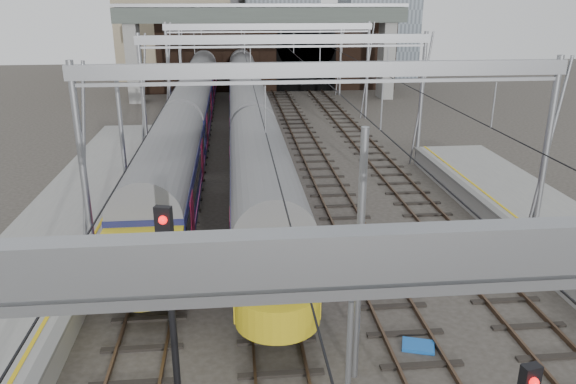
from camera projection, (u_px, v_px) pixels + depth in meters
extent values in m
cube|color=slate|center=(49.00, 350.00, 14.86)|extent=(0.35, 55.00, 0.12)
cube|color=gold|center=(29.00, 349.00, 14.79)|extent=(0.12, 55.00, 0.01)
cube|color=#4C3828|center=(161.00, 211.00, 27.05)|extent=(0.08, 80.00, 0.16)
cube|color=#4C3828|center=(191.00, 210.00, 27.19)|extent=(0.08, 80.00, 0.16)
cube|color=black|center=(176.00, 212.00, 27.14)|extent=(2.40, 80.00, 0.14)
cube|color=#4C3828|center=(244.00, 208.00, 27.42)|extent=(0.08, 80.00, 0.16)
cube|color=#4C3828|center=(273.00, 207.00, 27.56)|extent=(0.08, 80.00, 0.16)
cube|color=black|center=(259.00, 209.00, 27.52)|extent=(2.40, 80.00, 0.14)
cube|color=#4C3828|center=(325.00, 206.00, 27.79)|extent=(0.08, 80.00, 0.16)
cube|color=#4C3828|center=(353.00, 205.00, 27.93)|extent=(0.08, 80.00, 0.16)
cube|color=black|center=(339.00, 207.00, 27.89)|extent=(2.40, 80.00, 0.14)
cube|color=#4C3828|center=(403.00, 203.00, 28.17)|extent=(0.08, 80.00, 0.16)
cube|color=#4C3828|center=(431.00, 202.00, 28.30)|extent=(0.08, 80.00, 0.16)
cube|color=black|center=(417.00, 204.00, 28.26)|extent=(2.40, 80.00, 0.14)
cube|color=gray|center=(555.00, 246.00, 5.47)|extent=(16.80, 0.28, 0.50)
cylinder|color=gray|center=(84.00, 180.00, 19.05)|extent=(0.24, 0.24, 8.00)
cylinder|color=gray|center=(544.00, 166.00, 20.57)|extent=(0.24, 0.24, 8.00)
cube|color=gray|center=(325.00, 70.00, 18.62)|extent=(16.80, 0.28, 0.50)
cylinder|color=gray|center=(144.00, 105.00, 32.20)|extent=(0.24, 0.24, 8.00)
cylinder|color=gray|center=(421.00, 100.00, 33.72)|extent=(0.24, 0.24, 8.00)
cube|color=gray|center=(285.00, 39.00, 31.77)|extent=(16.80, 0.28, 0.50)
cylinder|color=gray|center=(168.00, 73.00, 45.35)|extent=(0.24, 0.24, 8.00)
cylinder|color=gray|center=(367.00, 71.00, 46.87)|extent=(0.24, 0.24, 8.00)
cube|color=gray|center=(269.00, 27.00, 44.92)|extent=(16.80, 0.28, 0.50)
cylinder|color=gray|center=(181.00, 58.00, 56.62)|extent=(0.24, 0.24, 8.00)
cylinder|color=gray|center=(341.00, 56.00, 58.15)|extent=(0.24, 0.24, 8.00)
cube|color=gray|center=(261.00, 21.00, 56.20)|extent=(16.80, 0.28, 0.50)
cube|color=black|center=(168.00, 99.00, 25.33)|extent=(0.03, 80.00, 0.03)
cube|color=black|center=(256.00, 98.00, 25.70)|extent=(0.03, 80.00, 0.03)
cube|color=black|center=(342.00, 96.00, 26.08)|extent=(0.03, 80.00, 0.03)
cube|color=black|center=(426.00, 95.00, 26.45)|extent=(0.03, 80.00, 0.03)
cube|color=#301E15|center=(278.00, 49.00, 61.16)|extent=(26.00, 2.00, 9.00)
cube|color=black|center=(306.00, 67.00, 61.11)|extent=(6.50, 0.10, 5.20)
cylinder|color=black|center=(306.00, 43.00, 60.25)|extent=(6.50, 0.10, 6.50)
cube|color=#301E15|center=(167.00, 79.00, 60.10)|extent=(6.00, 1.50, 3.00)
cube|color=gray|center=(134.00, 60.00, 54.31)|extent=(1.20, 2.50, 8.20)
cube|color=gray|center=(386.00, 57.00, 56.63)|extent=(1.20, 2.50, 8.20)
cube|color=#4F5952|center=(262.00, 15.00, 54.12)|extent=(28.00, 3.00, 1.40)
cube|color=gray|center=(262.00, 5.00, 53.82)|extent=(28.00, 3.00, 0.30)
cube|color=gray|center=(237.00, 2.00, 85.61)|extent=(18.00, 14.00, 18.00)
cube|color=black|center=(247.00, 122.00, 44.97)|extent=(2.03, 60.19, 0.70)
cube|color=#151D4A|center=(247.00, 100.00, 44.38)|extent=(2.58, 60.19, 2.30)
cylinder|color=slate|center=(246.00, 85.00, 44.00)|extent=(2.53, 59.69, 2.53)
cube|color=black|center=(246.00, 95.00, 44.26)|extent=(2.60, 58.99, 0.69)
cube|color=#E046A1|center=(247.00, 108.00, 44.59)|extent=(2.60, 59.19, 0.11)
cube|color=gold|center=(277.00, 287.00, 16.00)|extent=(2.53, 0.60, 2.10)
cube|color=black|center=(277.00, 272.00, 15.66)|extent=(1.94, 0.08, 0.92)
cube|color=black|center=(198.00, 119.00, 46.12)|extent=(2.00, 59.24, 0.70)
cube|color=#151D4A|center=(197.00, 97.00, 45.53)|extent=(2.54, 59.24, 2.27)
cylinder|color=slate|center=(196.00, 83.00, 45.16)|extent=(2.49, 58.74, 2.49)
cube|color=black|center=(196.00, 93.00, 45.41)|extent=(2.56, 58.04, 0.68)
cube|color=#E046A1|center=(197.00, 105.00, 45.74)|extent=(2.56, 58.24, 0.11)
cube|color=gold|center=(145.00, 261.00, 17.60)|extent=(2.49, 0.60, 2.07)
cube|color=black|center=(143.00, 248.00, 17.26)|extent=(1.90, 0.08, 0.91)
cylinder|color=black|center=(172.00, 313.00, 13.57)|extent=(0.18, 0.18, 5.32)
cube|color=black|center=(164.00, 227.00, 12.63)|extent=(0.42, 0.29, 1.00)
sphere|color=red|center=(163.00, 220.00, 12.45)|extent=(0.20, 0.20, 0.20)
sphere|color=red|center=(534.00, 382.00, 8.82)|extent=(0.16, 0.16, 0.16)
cube|color=blue|center=(394.00, 268.00, 21.52)|extent=(1.14, 0.99, 0.11)
cube|color=blue|center=(418.00, 346.00, 16.71)|extent=(1.09, 0.92, 0.11)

